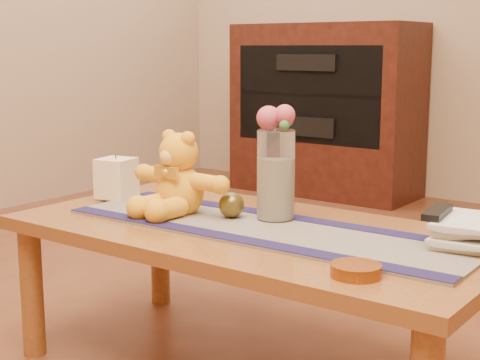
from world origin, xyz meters
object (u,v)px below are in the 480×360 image
Objects in this scene: bronze_ball at (231,205)px; amber_dish at (356,270)px; teddy_bear at (180,174)px; pillar_candle at (116,178)px; book_bottom at (437,239)px; glass_vase at (276,175)px; tv_remote at (437,212)px.

amber_dish is at bearing -25.09° from bronze_ball.
teddy_bear is at bearing 162.86° from amber_dish.
pillar_candle is (-0.31, 0.04, -0.05)m from teddy_bear.
book_bottom is at bearing 83.89° from amber_dish.
bronze_ball is at bearing 154.91° from amber_dish.
teddy_bear is 1.56× the size of book_bottom.
bronze_ball is 0.34× the size of book_bottom.
teddy_bear is at bearing -179.97° from book_bottom.
book_bottom is (0.47, 0.05, -0.13)m from glass_vase.
tv_remote reaches higher than bronze_ball.
pillar_candle is 0.59× the size of book_bottom.
amber_dish is (0.54, -0.25, -0.03)m from bronze_ball.
teddy_bear reaches higher than amber_dish.
pillar_candle reaches higher than tv_remote.
amber_dish is at bearing -36.52° from glass_vase.
amber_dish is at bearing -107.55° from book_bottom.
teddy_bear is 0.77m from book_bottom.
amber_dish is (1.03, -0.26, -0.06)m from pillar_candle.
glass_vase is 1.62× the size of tv_remote.
book_bottom is (0.58, 0.12, -0.04)m from bronze_ball.
amber_dish is (0.43, -0.32, -0.12)m from glass_vase.
glass_vase is at bearing 22.57° from teddy_bear.
teddy_bear reaches higher than bronze_ball.
bronze_ball is 0.47× the size of tv_remote.
bronze_ball reaches higher than book_bottom.
book_bottom is 0.08m from tv_remote.
pillar_candle is at bearing 177.25° from tv_remote.
teddy_bear is 2.65× the size of pillar_candle.
teddy_bear is 0.77m from tv_remote.
teddy_bear is 0.30m from glass_vase.
glass_vase reaches higher than book_bottom.
tv_remote is (0.75, 0.14, -0.04)m from teddy_bear.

